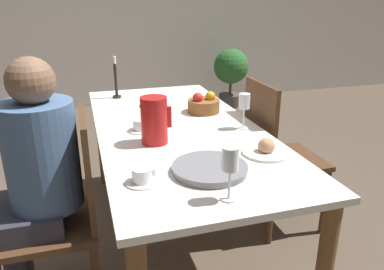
{
  "coord_description": "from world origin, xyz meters",
  "views": [
    {
      "loc": [
        -0.49,
        -1.89,
        1.41
      ],
      "look_at": [
        0.0,
        -0.28,
        0.78
      ],
      "focal_mm": 35.0,
      "sensor_mm": 36.0,
      "label": 1
    }
  ],
  "objects_px": {
    "chair_person_side": "(64,212)",
    "teacup_near_person": "(142,177)",
    "red_pitcher": "(154,120)",
    "candlestick_tall": "(116,82)",
    "potted_plant": "(231,71)",
    "teacup_across": "(140,126)",
    "wine_glass_juice": "(230,162)",
    "bread_plate": "(266,150)",
    "person_seated": "(36,172)",
    "serving_tray": "(210,169)",
    "chair_opposite": "(276,153)",
    "wine_glass_water": "(244,103)",
    "fruit_bowl": "(204,105)"
  },
  "relations": [
    {
      "from": "teacup_across",
      "to": "teacup_near_person",
      "type": "bearing_deg",
      "value": -98.88
    },
    {
      "from": "red_pitcher",
      "to": "serving_tray",
      "type": "bearing_deg",
      "value": -68.82
    },
    {
      "from": "candlestick_tall",
      "to": "potted_plant",
      "type": "relative_size",
      "value": 0.38
    },
    {
      "from": "chair_opposite",
      "to": "red_pitcher",
      "type": "bearing_deg",
      "value": -76.78
    },
    {
      "from": "fruit_bowl",
      "to": "wine_glass_water",
      "type": "bearing_deg",
      "value": -72.21
    },
    {
      "from": "person_seated",
      "to": "bread_plate",
      "type": "height_order",
      "value": "person_seated"
    },
    {
      "from": "red_pitcher",
      "to": "person_seated",
      "type": "bearing_deg",
      "value": -166.24
    },
    {
      "from": "teacup_near_person",
      "to": "person_seated",
      "type": "bearing_deg",
      "value": 146.85
    },
    {
      "from": "teacup_across",
      "to": "red_pitcher",
      "type": "bearing_deg",
      "value": -78.47
    },
    {
      "from": "chair_opposite",
      "to": "person_seated",
      "type": "relative_size",
      "value": 0.79
    },
    {
      "from": "red_pitcher",
      "to": "wine_glass_juice",
      "type": "distance_m",
      "value": 0.63
    },
    {
      "from": "serving_tray",
      "to": "potted_plant",
      "type": "relative_size",
      "value": 0.41
    },
    {
      "from": "red_pitcher",
      "to": "fruit_bowl",
      "type": "bearing_deg",
      "value": 46.85
    },
    {
      "from": "serving_tray",
      "to": "red_pitcher",
      "type": "bearing_deg",
      "value": 111.18
    },
    {
      "from": "person_seated",
      "to": "bread_plate",
      "type": "bearing_deg",
      "value": -98.52
    },
    {
      "from": "wine_glass_water",
      "to": "candlestick_tall",
      "type": "height_order",
      "value": "candlestick_tall"
    },
    {
      "from": "chair_person_side",
      "to": "bread_plate",
      "type": "height_order",
      "value": "chair_person_side"
    },
    {
      "from": "teacup_across",
      "to": "wine_glass_juice",
      "type": "bearing_deg",
      "value": -77.42
    },
    {
      "from": "wine_glass_water",
      "to": "fruit_bowl",
      "type": "xyz_separation_m",
      "value": [
        -0.11,
        0.35,
        -0.09
      ]
    },
    {
      "from": "chair_person_side",
      "to": "person_seated",
      "type": "distance_m",
      "value": 0.23
    },
    {
      "from": "wine_glass_juice",
      "to": "serving_tray",
      "type": "height_order",
      "value": "wine_glass_juice"
    },
    {
      "from": "chair_person_side",
      "to": "wine_glass_juice",
      "type": "xyz_separation_m",
      "value": [
        0.59,
        -0.47,
        0.37
      ]
    },
    {
      "from": "teacup_near_person",
      "to": "teacup_across",
      "type": "bearing_deg",
      "value": 81.12
    },
    {
      "from": "teacup_across",
      "to": "fruit_bowl",
      "type": "height_order",
      "value": "fruit_bowl"
    },
    {
      "from": "serving_tray",
      "to": "candlestick_tall",
      "type": "height_order",
      "value": "candlestick_tall"
    },
    {
      "from": "bread_plate",
      "to": "fruit_bowl",
      "type": "bearing_deg",
      "value": 95.31
    },
    {
      "from": "chair_opposite",
      "to": "serving_tray",
      "type": "xyz_separation_m",
      "value": [
        -0.63,
        -0.57,
        0.24
      ]
    },
    {
      "from": "person_seated",
      "to": "red_pitcher",
      "type": "relative_size",
      "value": 5.19
    },
    {
      "from": "teacup_near_person",
      "to": "chair_person_side",
      "type": "bearing_deg",
      "value": 140.91
    },
    {
      "from": "bread_plate",
      "to": "candlestick_tall",
      "type": "height_order",
      "value": "candlestick_tall"
    },
    {
      "from": "red_pitcher",
      "to": "candlestick_tall",
      "type": "distance_m",
      "value": 0.93
    },
    {
      "from": "chair_opposite",
      "to": "teacup_across",
      "type": "height_order",
      "value": "chair_opposite"
    },
    {
      "from": "chair_opposite",
      "to": "wine_glass_water",
      "type": "bearing_deg",
      "value": -68.21
    },
    {
      "from": "chair_opposite",
      "to": "bread_plate",
      "type": "bearing_deg",
      "value": -34.97
    },
    {
      "from": "teacup_near_person",
      "to": "serving_tray",
      "type": "relative_size",
      "value": 0.42
    },
    {
      "from": "wine_glass_juice",
      "to": "bread_plate",
      "type": "distance_m",
      "value": 0.48
    },
    {
      "from": "person_seated",
      "to": "candlestick_tall",
      "type": "height_order",
      "value": "person_seated"
    },
    {
      "from": "teacup_near_person",
      "to": "red_pitcher",
      "type": "bearing_deg",
      "value": 71.82
    },
    {
      "from": "red_pitcher",
      "to": "wine_glass_juice",
      "type": "bearing_deg",
      "value": -77.1
    },
    {
      "from": "chair_person_side",
      "to": "teacup_near_person",
      "type": "bearing_deg",
      "value": -129.09
    },
    {
      "from": "bread_plate",
      "to": "teacup_near_person",
      "type": "bearing_deg",
      "value": -168.69
    },
    {
      "from": "chair_opposite",
      "to": "candlestick_tall",
      "type": "bearing_deg",
      "value": -130.65
    },
    {
      "from": "chair_opposite",
      "to": "potted_plant",
      "type": "distance_m",
      "value": 2.81
    },
    {
      "from": "wine_glass_juice",
      "to": "fruit_bowl",
      "type": "relative_size",
      "value": 1.02
    },
    {
      "from": "red_pitcher",
      "to": "bread_plate",
      "type": "distance_m",
      "value": 0.55
    },
    {
      "from": "chair_person_side",
      "to": "fruit_bowl",
      "type": "distance_m",
      "value": 1.05
    },
    {
      "from": "chair_opposite",
      "to": "person_seated",
      "type": "xyz_separation_m",
      "value": [
        -1.32,
        -0.32,
        0.21
      ]
    },
    {
      "from": "wine_glass_juice",
      "to": "bread_plate",
      "type": "height_order",
      "value": "wine_glass_juice"
    },
    {
      "from": "wine_glass_juice",
      "to": "chair_person_side",
      "type": "bearing_deg",
      "value": 141.36
    },
    {
      "from": "red_pitcher",
      "to": "potted_plant",
      "type": "relative_size",
      "value": 0.3
    }
  ]
}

